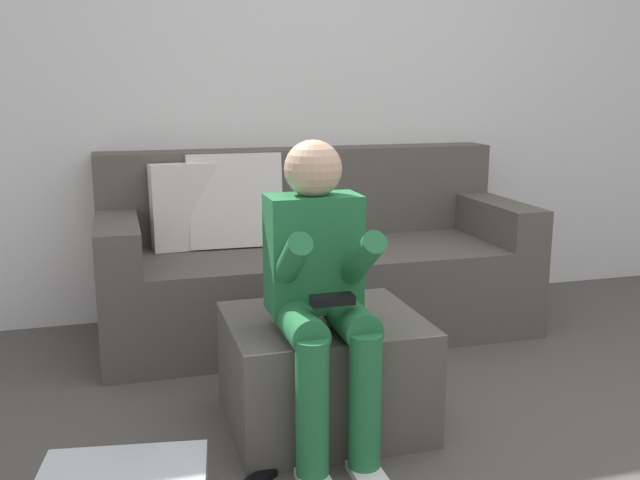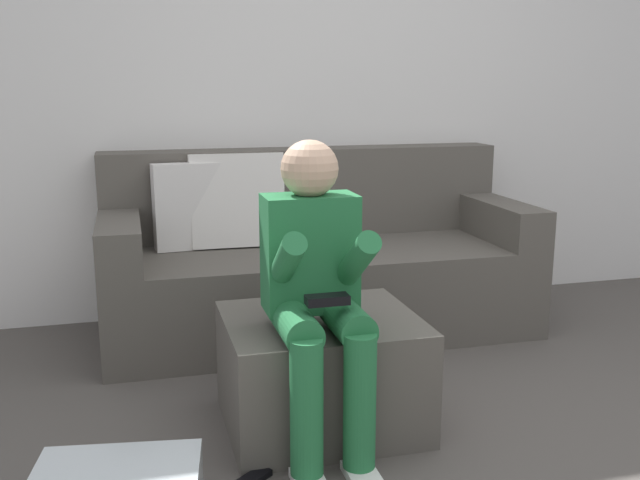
# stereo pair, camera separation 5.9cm
# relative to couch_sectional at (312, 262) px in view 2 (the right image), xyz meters

# --- Properties ---
(wall_back) EXTENTS (5.12, 0.10, 2.72)m
(wall_back) POSITION_rel_couch_sectional_xyz_m (0.25, 0.42, 1.01)
(wall_back) COLOR white
(wall_back) RESTS_ON ground_plane
(couch_sectional) EXTENTS (2.15, 0.88, 0.92)m
(couch_sectional) POSITION_rel_couch_sectional_xyz_m (0.00, 0.00, 0.00)
(couch_sectional) COLOR #59544C
(couch_sectional) RESTS_ON ground_plane
(ottoman) EXTENTS (0.71, 0.60, 0.42)m
(ottoman) POSITION_rel_couch_sectional_xyz_m (-0.24, -1.09, -0.14)
(ottoman) COLOR #59544C
(ottoman) RESTS_ON ground_plane
(person_seated) EXTENTS (0.32, 0.57, 1.08)m
(person_seated) POSITION_rel_couch_sectional_xyz_m (-0.30, -1.27, 0.25)
(person_seated) COLOR #26723F
(person_seated) RESTS_ON ground_plane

